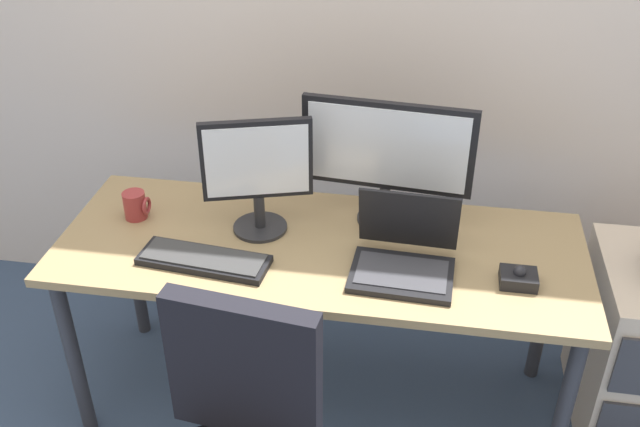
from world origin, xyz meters
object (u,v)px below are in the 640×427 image
at_px(monitor_side, 257,171).
at_px(keyboard, 204,260).
at_px(monitor_main, 387,154).
at_px(trackball_mouse, 519,278).
at_px(laptop, 404,254).
at_px(coffee_mug, 136,205).

relative_size(monitor_side, keyboard, 0.94).
distance_m(monitor_main, trackball_mouse, 0.57).
xyz_separation_m(monitor_side, trackball_mouse, (0.83, -0.17, -0.20)).
relative_size(monitor_side, laptop, 1.23).
height_order(keyboard, trackball_mouse, trackball_mouse).
height_order(monitor_side, keyboard, monitor_side).
xyz_separation_m(monitor_main, keyboard, (-0.53, -0.34, -0.24)).
xyz_separation_m(laptop, trackball_mouse, (0.34, -0.02, -0.03)).
relative_size(monitor_side, trackball_mouse, 3.61).
height_order(monitor_main, trackball_mouse, monitor_main).
xyz_separation_m(monitor_main, laptop, (0.08, -0.26, -0.20)).
relative_size(monitor_main, keyboard, 1.33).
distance_m(monitor_main, laptop, 0.34).
relative_size(keyboard, laptop, 1.31).
bearing_deg(monitor_side, monitor_main, 16.65).
distance_m(keyboard, trackball_mouse, 0.96).
xyz_separation_m(trackball_mouse, coffee_mug, (-1.26, 0.17, 0.03)).
distance_m(monitor_main, keyboard, 0.67).
height_order(monitor_side, coffee_mug, monitor_side).
xyz_separation_m(monitor_side, keyboard, (-0.13, -0.22, -0.21)).
relative_size(monitor_main, monitor_side, 1.41).
relative_size(trackball_mouse, coffee_mug, 1.14).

